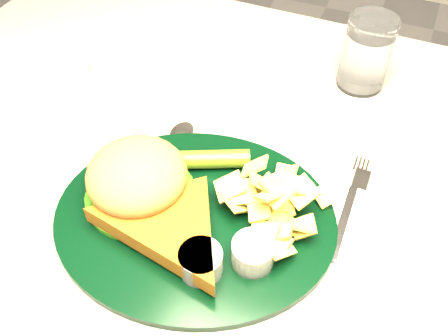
# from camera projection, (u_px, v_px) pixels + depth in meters

# --- Properties ---
(table) EXTENTS (1.20, 0.80, 0.75)m
(table) POSITION_uv_depth(u_px,v_px,m) (247.00, 298.00, 0.96)
(table) COLOR gray
(table) RESTS_ON ground
(dinner_plate) EXTENTS (0.41, 0.37, 0.08)m
(dinner_plate) POSITION_uv_depth(u_px,v_px,m) (194.00, 201.00, 0.59)
(dinner_plate) COLOR black
(dinner_plate) RESTS_ON table
(water_glass) EXTENTS (0.08, 0.08, 0.12)m
(water_glass) POSITION_uv_depth(u_px,v_px,m) (366.00, 53.00, 0.76)
(water_glass) COLOR silver
(water_glass) RESTS_ON table
(fork_napkin) EXTENTS (0.12, 0.15, 0.01)m
(fork_napkin) POSITION_uv_depth(u_px,v_px,m) (345.00, 216.00, 0.62)
(fork_napkin) COLOR white
(fork_napkin) RESTS_ON table
(spoon) EXTENTS (0.13, 0.15, 0.01)m
(spoon) POSITION_uv_depth(u_px,v_px,m) (164.00, 172.00, 0.67)
(spoon) COLOR silver
(spoon) RESTS_ON table
(ramekin) EXTENTS (0.04, 0.04, 0.03)m
(ramekin) POSITION_uv_depth(u_px,v_px,m) (102.00, 64.00, 0.82)
(ramekin) COLOR silver
(ramekin) RESTS_ON table
(wrapped_straw) EXTENTS (0.19, 0.10, 0.01)m
(wrapped_straw) POSITION_uv_depth(u_px,v_px,m) (316.00, 114.00, 0.75)
(wrapped_straw) COLOR silver
(wrapped_straw) RESTS_ON table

